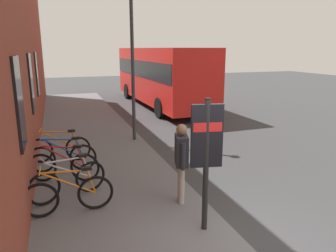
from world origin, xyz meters
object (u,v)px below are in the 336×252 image
Objects in this scene: bicycle_nearest_sign at (63,157)px; pedestrian_crossing_street at (181,155)px; bicycle_beside_lamp at (60,148)px; street_lamp at (132,51)px; bicycle_end_of_row at (68,181)px; city_bus at (160,73)px; transit_info_sign at (207,145)px; bicycle_mid_rack at (64,166)px; bicycle_under_window at (69,195)px.

bicycle_nearest_sign is 1.03× the size of pedestrian_crossing_street.
bicycle_nearest_sign is 1.00× the size of bicycle_beside_lamp.
pedestrian_crossing_street is at bearing 177.62° from street_lamp.
bicycle_end_of_row is at bearing -177.75° from bicycle_nearest_sign.
street_lamp is at bearing 155.04° from city_bus.
bicycle_nearest_sign is at bearing 31.40° from transit_info_sign.
bicycle_end_of_row is 0.99× the size of bicycle_mid_rack.
bicycle_under_window is 2.94m from transit_info_sign.
bicycle_mid_rack is at bearing 140.89° from street_lamp.
bicycle_under_window is 0.74× the size of transit_info_sign.
street_lamp is (1.55, -2.58, 2.73)m from bicycle_beside_lamp.
bicycle_under_window is 1.68m from bicycle_mid_rack.
city_bus is at bearing -25.95° from bicycle_under_window.
bicycle_mid_rack is (0.97, 0.07, 0.00)m from bicycle_end_of_row.
bicycle_end_of_row is 0.96× the size of bicycle_beside_lamp.
street_lamp is at bearing -39.11° from bicycle_mid_rack.
bicycle_nearest_sign is at bearing 0.99° from bicycle_under_window.
bicycle_mid_rack is (1.68, 0.04, -0.00)m from bicycle_under_window.
bicycle_end_of_row is at bearing -177.05° from bicycle_beside_lamp.
pedestrian_crossing_street is (-2.67, -2.31, 0.65)m from bicycle_nearest_sign.
city_bus reaches higher than bicycle_nearest_sign.
transit_info_sign is 0.46× the size of street_lamp.
transit_info_sign is at bearing -179.63° from pedestrian_crossing_street.
bicycle_mid_rack is 1.56m from bicycle_beside_lamp.
city_bus reaches higher than pedestrian_crossing_street.
bicycle_end_of_row is 2.54m from pedestrian_crossing_street.
transit_info_sign is 13.74m from city_bus.
bicycle_under_window is at bearing 58.30° from transit_info_sign.
bicycle_under_window is at bearing 154.05° from city_bus.
pedestrian_crossing_street is (-3.52, -2.37, 0.65)m from bicycle_beside_lamp.
bicycle_beside_lamp is at bearing 34.01° from pedestrian_crossing_street.
city_bus is at bearing -27.28° from bicycle_end_of_row.
street_lamp reaches higher than bicycle_under_window.
city_bus is at bearing -34.26° from bicycle_beside_lamp.
transit_info_sign is at bearing -143.08° from bicycle_mid_rack.
bicycle_mid_rack is at bearing 1.47° from bicycle_under_window.
bicycle_under_window and bicycle_end_of_row have the same top height.
bicycle_end_of_row is 0.96× the size of bicycle_nearest_sign.
bicycle_under_window is 2.38m from pedestrian_crossing_street.
city_bus is (9.48, -5.82, 1.41)m from bicycle_nearest_sign.
city_bus reaches higher than bicycle_under_window.
city_bus is at bearing -31.54° from bicycle_nearest_sign.
transit_info_sign reaches higher than bicycle_end_of_row.
bicycle_mid_rack is 0.32× the size of street_lamp.
bicycle_mid_rack is 4.05m from transit_info_sign.
bicycle_beside_lamp is 10.55m from city_bus.
bicycle_end_of_row is at bearing -176.00° from bicycle_mid_rack.
city_bus is (11.87, -5.78, 1.41)m from bicycle_under_window.
street_lamp is at bearing -59.08° from bicycle_beside_lamp.
street_lamp is (6.19, -0.20, 1.52)m from transit_info_sign.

